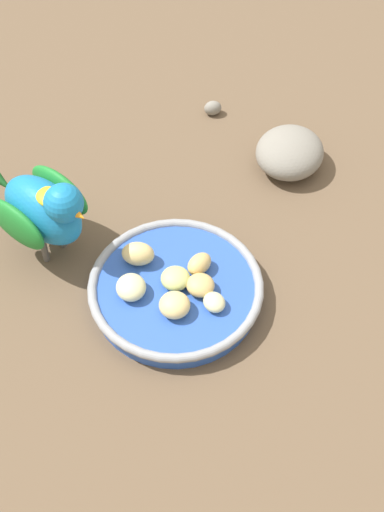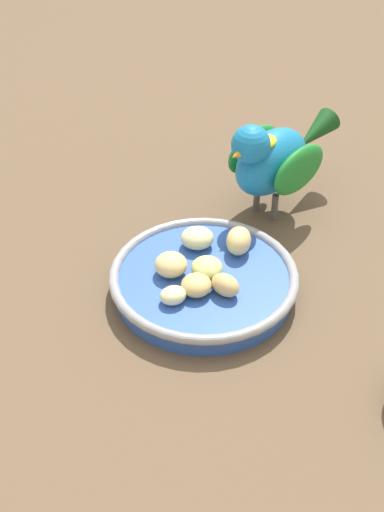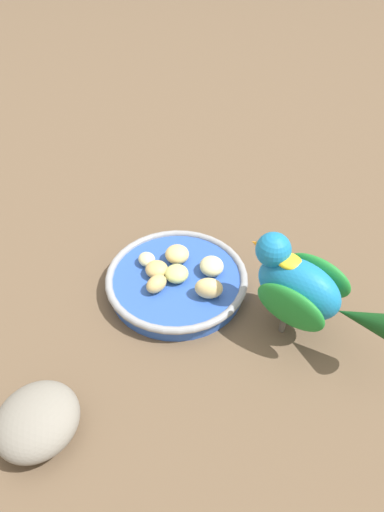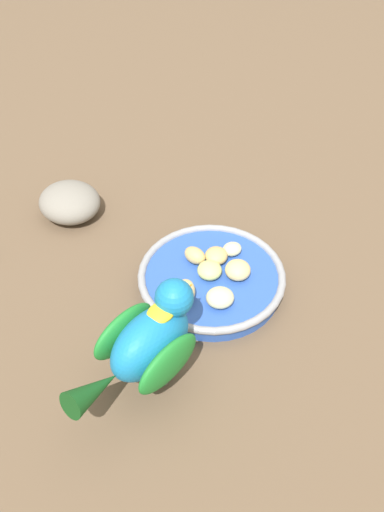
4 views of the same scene
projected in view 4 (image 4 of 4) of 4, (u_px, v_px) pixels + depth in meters
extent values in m
plane|color=brown|center=(226.00, 272.00, 0.85)|extent=(4.00, 4.00, 0.00)
cylinder|color=#2D56B7|center=(211.00, 281.00, 0.82)|extent=(0.19, 0.19, 0.02)
torus|color=#93969B|center=(212.00, 275.00, 0.81)|extent=(0.20, 0.20, 0.01)
ellipsoid|color=#E5C67F|center=(185.00, 292.00, 0.77)|extent=(0.04, 0.03, 0.03)
ellipsoid|color=tan|center=(216.00, 254.00, 0.83)|extent=(0.04, 0.04, 0.02)
ellipsoid|color=beige|center=(220.00, 298.00, 0.77)|extent=(0.04, 0.04, 0.02)
ellipsoid|color=#E5C67F|center=(238.00, 270.00, 0.81)|extent=(0.05, 0.05, 0.02)
ellipsoid|color=#C6D17A|center=(210.00, 270.00, 0.81)|extent=(0.03, 0.03, 0.02)
ellipsoid|color=tan|center=(195.00, 255.00, 0.83)|extent=(0.04, 0.04, 0.02)
ellipsoid|color=beige|center=(232.00, 249.00, 0.84)|extent=(0.03, 0.04, 0.02)
cylinder|color=#59544C|center=(147.00, 362.00, 0.72)|extent=(0.01, 0.01, 0.04)
cylinder|color=#59544C|center=(164.00, 375.00, 0.71)|extent=(0.01, 0.01, 0.04)
ellipsoid|color=#197AB7|center=(150.00, 342.00, 0.67)|extent=(0.12, 0.12, 0.08)
ellipsoid|color=#1E7F2D|center=(124.00, 331.00, 0.68)|extent=(0.08, 0.07, 0.06)
ellipsoid|color=#1E7F2D|center=(168.00, 364.00, 0.65)|extent=(0.08, 0.07, 0.06)
cone|color=#144719|center=(94.00, 390.00, 0.62)|extent=(0.07, 0.07, 0.05)
sphere|color=#197AB7|center=(174.00, 298.00, 0.67)|extent=(0.06, 0.06, 0.04)
cone|color=orange|center=(187.00, 289.00, 0.68)|extent=(0.03, 0.03, 0.02)
ellipsoid|color=yellow|center=(161.00, 313.00, 0.66)|extent=(0.05, 0.05, 0.01)
ellipsoid|color=gray|center=(70.00, 202.00, 0.92)|extent=(0.12, 0.13, 0.05)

